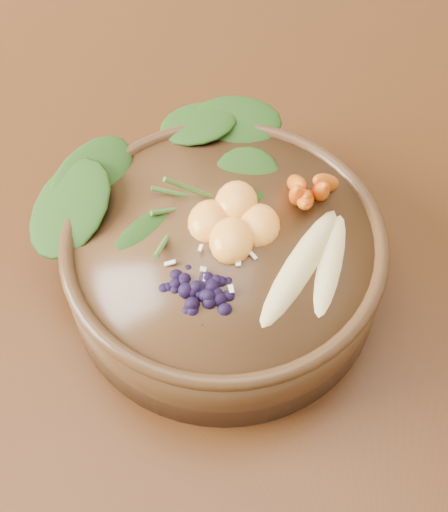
{
  "coord_description": "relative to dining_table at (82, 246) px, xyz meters",
  "views": [
    {
      "loc": [
        0.22,
        -0.43,
        1.28
      ],
      "look_at": [
        0.17,
        -0.09,
        0.8
      ],
      "focal_mm": 50.0,
      "sensor_mm": 36.0,
      "label": 1
    }
  ],
  "objects": [
    {
      "name": "ground",
      "position": [
        0.0,
        0.0,
        -0.66
      ],
      "size": [
        4.0,
        4.0,
        0.0
      ],
      "primitive_type": "plane",
      "color": "#381E0F",
      "rests_on": "ground"
    },
    {
      "name": "dining_table",
      "position": [
        0.0,
        0.0,
        0.0
      ],
      "size": [
        1.6,
        0.9,
        0.75
      ],
      "color": "#331C0C",
      "rests_on": "ground"
    },
    {
      "name": "stoneware_bowl",
      "position": [
        0.17,
        -0.09,
        0.13
      ],
      "size": [
        0.32,
        0.32,
        0.07
      ],
      "primitive_type": "cylinder",
      "rotation": [
        0.0,
        0.0,
        -0.27
      ],
      "color": "#472E19",
      "rests_on": "dining_table"
    },
    {
      "name": "kale_heap",
      "position": [
        0.14,
        -0.02,
        0.18
      ],
      "size": [
        0.21,
        0.2,
        0.04
      ],
      "primitive_type": null,
      "rotation": [
        0.0,
        0.0,
        -0.27
      ],
      "color": "#234915",
      "rests_on": "stoneware_bowl"
    },
    {
      "name": "carrot_cluster",
      "position": [
        0.23,
        -0.03,
        0.2
      ],
      "size": [
        0.07,
        0.07,
        0.07
      ],
      "primitive_type": null,
      "rotation": [
        0.0,
        0.0,
        -0.27
      ],
      "color": "orange",
      "rests_on": "stoneware_bowl"
    },
    {
      "name": "banana_halves",
      "position": [
        0.24,
        -0.1,
        0.18
      ],
      "size": [
        0.08,
        0.14,
        0.03
      ],
      "rotation": [
        0.0,
        0.0,
        -0.27
      ],
      "color": "#E0CC84",
      "rests_on": "stoneware_bowl"
    },
    {
      "name": "mandarin_cluster",
      "position": [
        0.17,
        -0.07,
        0.18
      ],
      "size": [
        0.1,
        0.1,
        0.03
      ],
      "primitive_type": null,
      "rotation": [
        0.0,
        0.0,
        -0.27
      ],
      "color": "#FD9D35",
      "rests_on": "stoneware_bowl"
    },
    {
      "name": "blueberry_pile",
      "position": [
        0.16,
        -0.14,
        0.18
      ],
      "size": [
        0.14,
        0.12,
        0.04
      ],
      "primitive_type": null,
      "rotation": [
        0.0,
        0.0,
        -0.27
      ],
      "color": "black",
      "rests_on": "stoneware_bowl"
    },
    {
      "name": "coconut_flakes",
      "position": [
        0.17,
        -0.11,
        0.17
      ],
      "size": [
        0.1,
        0.08,
        0.01
      ],
      "primitive_type": null,
      "rotation": [
        0.0,
        0.0,
        -0.27
      ],
      "color": "white",
      "rests_on": "stoneware_bowl"
    }
  ]
}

